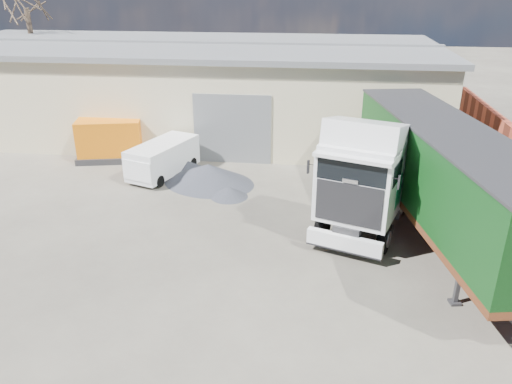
# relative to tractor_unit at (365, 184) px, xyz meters

# --- Properties ---
(ground) EXTENTS (120.00, 120.00, 0.00)m
(ground) POSITION_rel_tractor_unit_xyz_m (-4.17, -3.02, -1.96)
(ground) COLOR #2B2923
(ground) RESTS_ON ground
(warehouse) EXTENTS (30.60, 12.60, 5.42)m
(warehouse) POSITION_rel_tractor_unit_xyz_m (-10.17, 12.97, 0.70)
(warehouse) COLOR beige
(warehouse) RESTS_ON ground
(tractor_unit) EXTENTS (4.77, 7.28, 4.65)m
(tractor_unit) POSITION_rel_tractor_unit_xyz_m (0.00, 0.00, 0.00)
(tractor_unit) COLOR black
(tractor_unit) RESTS_ON ground
(box_trailer) EXTENTS (5.04, 13.10, 4.26)m
(box_trailer) POSITION_rel_tractor_unit_xyz_m (2.63, -0.14, 0.64)
(box_trailer) COLOR #2D2D30
(box_trailer) RESTS_ON ground
(panel_van) EXTENTS (2.88, 4.31, 1.64)m
(panel_van) POSITION_rel_tractor_unit_xyz_m (-9.28, 4.62, -1.11)
(panel_van) COLOR black
(panel_van) RESTS_ON ground
(orange_skip) EXTENTS (3.88, 2.89, 2.18)m
(orange_skip) POSITION_rel_tractor_unit_xyz_m (-12.66, 6.78, -1.01)
(orange_skip) COLOR #2D2D30
(orange_skip) RESTS_ON ground
(gravel_heap) EXTENTS (5.80, 5.80, 0.94)m
(gravel_heap) POSITION_rel_tractor_unit_xyz_m (-6.89, 4.06, -1.52)
(gravel_heap) COLOR black
(gravel_heap) RESTS_ON ground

